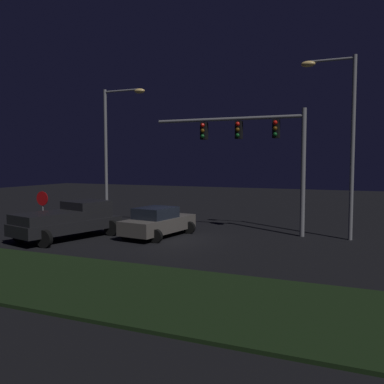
# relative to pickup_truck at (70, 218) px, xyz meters

# --- Properties ---
(ground_plane) EXTENTS (80.00, 80.00, 0.00)m
(ground_plane) POSITION_rel_pickup_truck_xyz_m (4.48, 2.00, -1.00)
(ground_plane) COLOR black
(grass_median) EXTENTS (21.33, 5.19, 0.10)m
(grass_median) POSITION_rel_pickup_truck_xyz_m (4.48, -6.09, -0.95)
(grass_median) COLOR black
(grass_median) RESTS_ON ground_plane
(pickup_truck) EXTENTS (3.77, 5.73, 1.80)m
(pickup_truck) POSITION_rel_pickup_truck_xyz_m (0.00, 0.00, 0.00)
(pickup_truck) COLOR black
(pickup_truck) RESTS_ON ground_plane
(car_sedan) EXTENTS (2.86, 4.60, 1.51)m
(car_sedan) POSITION_rel_pickup_truck_xyz_m (3.74, 2.22, -0.26)
(car_sedan) COLOR #514C47
(car_sedan) RESTS_ON ground_plane
(traffic_signal_gantry) EXTENTS (8.32, 0.56, 6.50)m
(traffic_signal_gantry) POSITION_rel_pickup_truck_xyz_m (8.03, 5.17, 3.90)
(traffic_signal_gantry) COLOR slate
(traffic_signal_gantry) RESTS_ON ground_plane
(street_lamp_left) EXTENTS (2.99, 0.44, 8.37)m
(street_lamp_left) POSITION_rel_pickup_truck_xyz_m (-1.50, 6.11, 4.29)
(street_lamp_left) COLOR slate
(street_lamp_left) RESTS_ON ground_plane
(street_lamp_right) EXTENTS (2.61, 0.44, 8.87)m
(street_lamp_right) POSITION_rel_pickup_truck_xyz_m (12.30, 5.14, 4.53)
(street_lamp_right) COLOR slate
(street_lamp_right) RESTS_ON ground_plane
(stop_sign) EXTENTS (0.76, 0.08, 2.23)m
(stop_sign) POSITION_rel_pickup_truck_xyz_m (-2.42, 0.72, 0.56)
(stop_sign) COLOR slate
(stop_sign) RESTS_ON ground_plane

